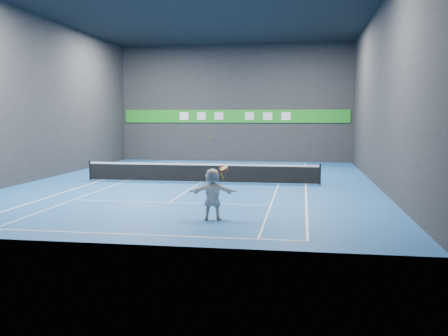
% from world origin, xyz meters
% --- Properties ---
extents(ground, '(26.00, 26.00, 0.00)m').
position_xyz_m(ground, '(0.00, 0.00, 0.00)').
color(ground, '#1B5197').
rests_on(ground, ground).
extents(ceiling, '(26.00, 26.00, 0.00)m').
position_xyz_m(ceiling, '(0.00, 0.00, 9.00)').
color(ceiling, black).
rests_on(ceiling, ground).
extents(wall_back, '(18.00, 0.10, 9.00)m').
position_xyz_m(wall_back, '(0.00, 13.00, 4.50)').
color(wall_back, '#262729').
rests_on(wall_back, ground).
extents(wall_front, '(18.00, 0.10, 9.00)m').
position_xyz_m(wall_front, '(0.00, -13.00, 4.50)').
color(wall_front, '#262729').
rests_on(wall_front, ground).
extents(wall_left, '(0.10, 26.00, 9.00)m').
position_xyz_m(wall_left, '(-9.00, 0.00, 4.50)').
color(wall_left, '#262729').
rests_on(wall_left, ground).
extents(wall_right, '(0.10, 26.00, 9.00)m').
position_xyz_m(wall_right, '(9.00, 0.00, 4.50)').
color(wall_right, '#262729').
rests_on(wall_right, ground).
extents(baseline_near, '(10.98, 0.08, 0.01)m').
position_xyz_m(baseline_near, '(0.00, -11.89, 0.00)').
color(baseline_near, white).
rests_on(baseline_near, ground).
extents(baseline_far, '(10.98, 0.08, 0.01)m').
position_xyz_m(baseline_far, '(0.00, 11.89, 0.00)').
color(baseline_far, white).
rests_on(baseline_far, ground).
extents(sideline_doubles_left, '(0.08, 23.78, 0.01)m').
position_xyz_m(sideline_doubles_left, '(-5.49, 0.00, 0.00)').
color(sideline_doubles_left, white).
rests_on(sideline_doubles_left, ground).
extents(sideline_doubles_right, '(0.08, 23.78, 0.01)m').
position_xyz_m(sideline_doubles_right, '(5.49, 0.00, 0.00)').
color(sideline_doubles_right, white).
rests_on(sideline_doubles_right, ground).
extents(sideline_singles_left, '(0.06, 23.78, 0.01)m').
position_xyz_m(sideline_singles_left, '(-4.11, 0.00, 0.00)').
color(sideline_singles_left, white).
rests_on(sideline_singles_left, ground).
extents(sideline_singles_right, '(0.06, 23.78, 0.01)m').
position_xyz_m(sideline_singles_right, '(4.11, 0.00, 0.00)').
color(sideline_singles_right, white).
rests_on(sideline_singles_right, ground).
extents(service_line_near, '(8.23, 0.06, 0.01)m').
position_xyz_m(service_line_near, '(0.00, -6.40, 0.00)').
color(service_line_near, white).
rests_on(service_line_near, ground).
extents(service_line_far, '(8.23, 0.06, 0.01)m').
position_xyz_m(service_line_far, '(0.00, 6.40, 0.00)').
color(service_line_far, white).
rests_on(service_line_far, ground).
extents(center_service_line, '(0.06, 12.80, 0.01)m').
position_xyz_m(center_service_line, '(0.00, 0.00, 0.00)').
color(center_service_line, white).
rests_on(center_service_line, ground).
extents(player, '(1.67, 0.73, 1.75)m').
position_xyz_m(player, '(2.35, -9.41, 0.87)').
color(player, white).
rests_on(player, ground).
extents(tennis_ball, '(0.07, 0.07, 0.07)m').
position_xyz_m(tennis_ball, '(2.26, -9.23, 2.76)').
color(tennis_ball, '#C0DA24').
rests_on(tennis_ball, player).
extents(tennis_net, '(12.50, 0.10, 1.07)m').
position_xyz_m(tennis_net, '(0.00, 0.00, 0.54)').
color(tennis_net, black).
rests_on(tennis_net, ground).
extents(sponsor_banner, '(17.64, 0.11, 1.00)m').
position_xyz_m(sponsor_banner, '(0.00, 12.93, 3.50)').
color(sponsor_banner, '#1F8F21').
rests_on(sponsor_banner, wall_back).
extents(tennis_racket, '(0.41, 0.36, 0.50)m').
position_xyz_m(tennis_racket, '(2.71, -9.37, 1.69)').
color(tennis_racket, red).
rests_on(tennis_racket, player).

